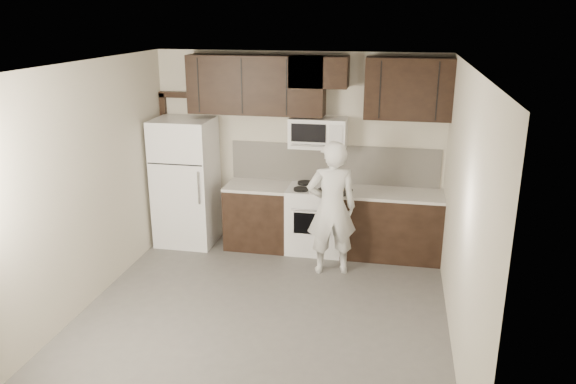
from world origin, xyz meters
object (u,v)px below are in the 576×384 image
(stove, at_px, (315,219))
(microwave, at_px, (318,133))
(person, at_px, (332,208))
(refrigerator, at_px, (186,182))

(stove, xyz_separation_m, microwave, (-0.00, 0.12, 1.19))
(person, bearing_deg, microwave, -83.77)
(person, bearing_deg, stove, -80.34)
(microwave, height_order, refrigerator, microwave)
(refrigerator, distance_m, person, 2.23)
(stove, bearing_deg, refrigerator, -178.49)
(refrigerator, bearing_deg, person, -15.53)
(microwave, bearing_deg, stove, -89.90)
(stove, relative_size, person, 0.55)
(stove, relative_size, microwave, 1.24)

